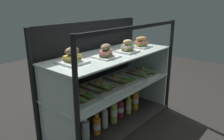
{
  "coord_description": "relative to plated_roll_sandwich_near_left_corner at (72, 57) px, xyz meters",
  "views": [
    {
      "loc": [
        -1.46,
        -1.23,
        1.15
      ],
      "look_at": [
        0.0,
        0.0,
        0.55
      ],
      "focal_mm": 35.08,
      "sensor_mm": 36.0,
      "label": 1
    }
  ],
  "objects": [
    {
      "name": "ground_plane",
      "position": [
        0.43,
        -0.03,
        -0.76
      ],
      "size": [
        6.0,
        6.0,
        0.02
      ],
      "primitive_type": "cube",
      "color": "black",
      "rests_on": "ground"
    },
    {
      "name": "juice_bottle_back_center",
      "position": [
        0.53,
        -0.04,
        -0.62
      ],
      "size": [
        0.07,
        0.07,
        0.22
      ],
      "color": "#9E243B",
      "rests_on": "case_base_deck"
    },
    {
      "name": "shelf_lower_glass",
      "position": [
        0.43,
        -0.03,
        -0.35
      ],
      "size": [
        1.28,
        0.49,
        0.01
      ],
      "primitive_type": "cube",
      "color": "silver",
      "rests_on": "riser_lower_tier"
    },
    {
      "name": "juice_bottle_tucked_behind",
      "position": [
        0.41,
        -0.07,
        -0.61
      ],
      "size": [
        0.07,
        0.07,
        0.25
      ],
      "color": "#AFC84D",
      "rests_on": "case_base_deck"
    },
    {
      "name": "shelf_upper_glass",
      "position": [
        0.43,
        -0.03,
        -0.05
      ],
      "size": [
        1.28,
        0.49,
        0.01
      ],
      "primitive_type": "cube",
      "color": "silver",
      "rests_on": "riser_upper_tier"
    },
    {
      "name": "orange_fruit_beside_bottles",
      "position": [
        0.86,
        0.03,
        -0.67
      ],
      "size": [
        0.08,
        0.08,
        0.08
      ],
      "primitive_type": "sphere",
      "color": "orange",
      "rests_on": "case_base_deck"
    },
    {
      "name": "riser_lower_tier",
      "position": [
        0.43,
        -0.03,
        -0.54
      ],
      "size": [
        1.26,
        0.47,
        0.35
      ],
      "color": "silver",
      "rests_on": "case_base_deck"
    },
    {
      "name": "juice_bottle_front_second",
      "position": [
        0.29,
        -0.06,
        -0.63
      ],
      "size": [
        0.06,
        0.06,
        0.22
      ],
      "color": "silver",
      "rests_on": "case_base_deck"
    },
    {
      "name": "plated_roll_sandwich_near_left_corner",
      "position": [
        0.0,
        0.0,
        0.0
      ],
      "size": [
        0.19,
        0.19,
        0.13
      ],
      "color": "white",
      "rests_on": "shelf_upper_glass"
    },
    {
      "name": "plated_roll_sandwich_center",
      "position": [
        0.3,
        -0.07,
        0.0
      ],
      "size": [
        0.19,
        0.19,
        0.12
      ],
      "color": "white",
      "rests_on": "shelf_upper_glass"
    },
    {
      "name": "juice_bottle_back_right",
      "position": [
        -0.08,
        -0.05,
        -0.62
      ],
      "size": [
        0.07,
        0.07,
        0.22
      ],
      "color": "gold",
      "rests_on": "case_base_deck"
    },
    {
      "name": "juice_bottle_near_post",
      "position": [
        0.77,
        -0.07,
        -0.61
      ],
      "size": [
        0.07,
        0.07,
        0.25
      ],
      "color": "orange",
      "rests_on": "case_base_deck"
    },
    {
      "name": "case_base_deck",
      "position": [
        0.43,
        -0.03,
        -0.73
      ],
      "size": [
        1.33,
        0.54,
        0.04
      ],
      "primitive_type": "cube",
      "color": "#362F2F",
      "rests_on": "ground"
    },
    {
      "name": "riser_upper_tier",
      "position": [
        0.43,
        -0.03,
        -0.2
      ],
      "size": [
        1.26,
        0.47,
        0.29
      ],
      "color": "silver",
      "rests_on": "shelf_lower_glass"
    },
    {
      "name": "juice_bottle_front_middle",
      "position": [
        0.17,
        -0.07,
        -0.63
      ],
      "size": [
        0.07,
        0.07,
        0.2
      ],
      "color": "orange",
      "rests_on": "case_base_deck"
    },
    {
      "name": "open_sandwich_tray_mid_right",
      "position": [
        0.87,
        -0.07,
        -0.33
      ],
      "size": [
        0.26,
        0.35,
        0.07
      ],
      "color": "white",
      "rests_on": "shelf_lower_glass"
    },
    {
      "name": "plated_roll_sandwich_left_of_center",
      "position": [
        0.57,
        -0.09,
        -0.0
      ],
      "size": [
        0.17,
        0.17,
        0.12
      ],
      "color": "white",
      "rests_on": "shelf_upper_glass"
    },
    {
      "name": "juice_bottle_back_left",
      "position": [
        0.03,
        -0.07,
        -0.62
      ],
      "size": [
        0.07,
        0.07,
        0.24
      ],
      "color": "white",
      "rests_on": "case_base_deck"
    },
    {
      "name": "open_sandwich_tray_far_left",
      "position": [
        0.57,
        -0.01,
        -0.33
      ],
      "size": [
        0.26,
        0.35,
        0.05
      ],
      "color": "white",
      "rests_on": "shelf_lower_glass"
    },
    {
      "name": "juice_bottle_front_fourth",
      "position": [
        0.64,
        -0.07,
        -0.62
      ],
      "size": [
        0.06,
        0.06,
        0.22
      ],
      "color": "#BCCF46",
      "rests_on": "case_base_deck"
    },
    {
      "name": "plated_roll_sandwich_far_left",
      "position": [
        0.85,
        -0.06,
        -0.0
      ],
      "size": [
        0.17,
        0.17,
        0.11
      ],
      "color": "white",
      "rests_on": "shelf_upper_glass"
    },
    {
      "name": "case_frame",
      "position": [
        0.43,
        0.12,
        -0.22
      ],
      "size": [
        1.33,
        0.54,
        0.97
      ],
      "color": "black",
      "rests_on": "ground"
    },
    {
      "name": "open_sandwich_tray_mid_left",
      "position": [
        -0.0,
        -0.02,
        -0.33
      ],
      "size": [
        0.26,
        0.35,
        0.06
      ],
      "color": "white",
      "rests_on": "shelf_lower_glass"
    },
    {
      "name": "open_sandwich_tray_near_right_corner",
      "position": [
        0.28,
        -0.0,
        -0.33
      ],
      "size": [
        0.26,
        0.35,
        0.06
      ],
      "color": "white",
      "rests_on": "shelf_lower_glass"
    }
  ]
}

